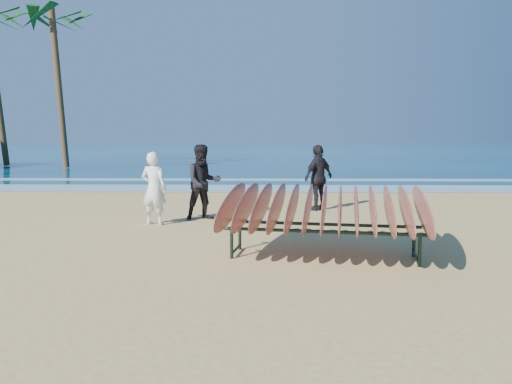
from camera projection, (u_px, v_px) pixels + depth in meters
The scene contains 9 objects.
ground at pixel (255, 252), 8.67m from camera, with size 120.00×120.00×0.00m, color tan.
ocean at pixel (264, 150), 63.28m from camera, with size 160.00×160.00×0.00m, color navy.
foam_near at pixel (260, 188), 18.60m from camera, with size 160.00×160.00×0.00m, color white.
foam_far at pixel (261, 180), 22.07m from camera, with size 160.00×160.00×0.00m, color white.
surfboard_rack at pixel (324, 208), 8.16m from camera, with size 3.52×2.97×1.27m.
person_white at pixel (154, 188), 11.17m from camera, with size 0.60×0.39×1.64m, color white.
person_dark_a at pixel (203, 182), 11.81m from camera, with size 0.87×0.68×1.78m, color black.
person_dark_b at pixel (318, 178), 13.27m from camera, with size 1.02×0.43×1.75m, color black.
palm_mid at pixel (56, 23), 28.63m from camera, with size 5.20×5.20×9.27m.
Camera 1 is at (0.17, -8.49, 2.04)m, focal length 35.00 mm.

